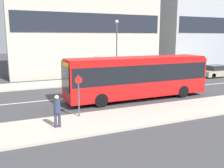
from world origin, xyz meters
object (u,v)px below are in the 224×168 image
object	(u,v)px
pedestrian_near_stop	(57,109)
bus_stop_sign	(79,92)
parked_car_0	(180,74)
city_bus	(137,75)
street_lamp	(117,43)
parked_car_1	(216,71)

from	to	relation	value
pedestrian_near_stop	bus_stop_sign	bearing A→B (deg)	43.00
parked_car_0	pedestrian_near_stop	xyz separation A→B (m)	(-15.80, -9.91, 0.44)
city_bus	bus_stop_sign	xyz separation A→B (m)	(-5.53, -2.90, -0.29)
pedestrian_near_stop	street_lamp	bearing A→B (deg)	56.10
parked_car_1	pedestrian_near_stop	size ratio (longest dim) A/B	2.48
parked_car_0	pedestrian_near_stop	world-z (taller)	pedestrian_near_stop
pedestrian_near_stop	street_lamp	distance (m)	15.31
parked_car_1	bus_stop_sign	bearing A→B (deg)	-156.30
city_bus	pedestrian_near_stop	bearing A→B (deg)	-152.80
pedestrian_near_stop	parked_car_0	bearing A→B (deg)	34.54
parked_car_0	street_lamp	world-z (taller)	street_lamp
parked_car_1	bus_stop_sign	size ratio (longest dim) A/B	1.72
parked_car_0	street_lamp	xyz separation A→B (m)	(-6.90, 2.19, 3.40)
bus_stop_sign	city_bus	bearing A→B (deg)	27.73
street_lamp	bus_stop_sign	bearing A→B (deg)	-124.36
street_lamp	city_bus	bearing A→B (deg)	-103.20
parked_car_1	bus_stop_sign	xyz separation A→B (m)	(-19.64, -8.62, 0.92)
parked_car_0	parked_car_1	xyz separation A→B (m)	(5.36, 0.02, -0.01)
bus_stop_sign	street_lamp	xyz separation A→B (m)	(7.37, 10.79, 2.48)
parked_car_1	city_bus	bearing A→B (deg)	-157.96
city_bus	parked_car_0	size ratio (longest dim) A/B	2.41
city_bus	pedestrian_near_stop	xyz separation A→B (m)	(-7.05, -4.21, -0.76)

